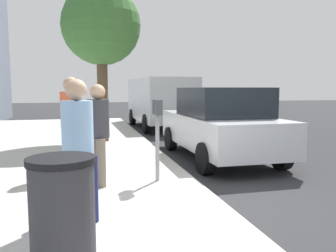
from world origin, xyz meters
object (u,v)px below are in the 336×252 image
Objects in this scene: parking_meter at (157,123)px; pedestrian_at_meter at (98,127)px; pedestrian_bystander at (78,139)px; parked_sedan_near at (220,123)px; street_tree at (101,27)px; trash_bin at (63,213)px; parking_officer at (71,117)px; parked_van_far at (160,100)px.

pedestrian_at_meter is (0.02, 0.99, -0.05)m from parking_meter.
parked_sedan_near is at bearing -5.18° from pedestrian_bystander.
street_tree reaches higher than trash_bin.
pedestrian_bystander is at bearing -109.49° from pedestrian_at_meter.
trash_bin is at bearing 151.78° from parking_meter.
trash_bin is at bearing 144.15° from parked_sedan_near.
parking_officer reaches higher than trash_bin.
trash_bin is (-4.77, 3.45, -0.24)m from parked_sedan_near.
parking_meter is at bearing 167.27° from parked_van_far.
parked_van_far is (8.13, -3.48, 0.03)m from parking_officer.
trash_bin is at bearing -148.66° from pedestrian_bystander.
street_tree is 4.59× the size of trash_bin.
pedestrian_at_meter is 9.47m from parked_van_far.
parking_meter is 1.40× the size of trash_bin.
parking_officer is 8.84m from parked_van_far.
parked_sedan_near is at bearing -43.60° from parking_meter.
parking_meter is 1.97m from pedestrian_bystander.
parking_meter is at bearing -172.25° from street_tree.
parked_van_far reaches higher than parking_meter.
parking_officer is 3.71m from parked_sedan_near.
parked_sedan_near is 0.95× the size of street_tree.
trash_bin is at bearing 174.22° from street_tree.
street_tree is (-4.17, 2.69, 2.31)m from parked_van_far.
pedestrian_bystander is at bearing 162.41° from parked_van_far.
parked_van_far is (10.49, -3.33, 0.11)m from pedestrian_bystander.
parked_sedan_near is at bearing -135.09° from street_tree.
parking_meter is 1.69m from parking_officer.
pedestrian_bystander is 2.37m from parking_officer.
pedestrian_at_meter is at bearing 161.38° from parked_van_far.
street_tree reaches higher than parked_van_far.
trash_bin is (-11.64, 3.45, -0.60)m from parked_van_far.
pedestrian_at_meter is 0.98× the size of pedestrian_bystander.
pedestrian_at_meter is at bearing 124.91° from parked_sedan_near.
parking_officer is 1.79× the size of trash_bin.
parked_sedan_near reaches higher than parking_meter.
parking_officer is 0.35× the size of parked_van_far.
parked_van_far is at bearing 19.78° from pedestrian_bystander.
parking_officer reaches higher than parked_sedan_near.
parking_officer reaches higher than pedestrian_bystander.
pedestrian_at_meter is 0.38× the size of parked_sedan_near.
parked_sedan_near is 6.88m from parked_van_far.
parking_officer is 0.39× the size of street_tree.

